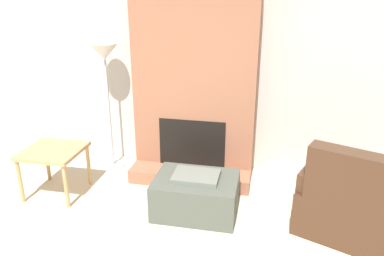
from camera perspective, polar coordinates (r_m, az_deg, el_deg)
wall_back at (r=4.75m, az=1.13°, el=9.11°), size 7.88×0.06×2.60m
fireplace at (r=4.51m, az=0.50°, el=7.71°), size 1.46×0.74×2.60m
ottoman at (r=4.00m, az=0.61°, el=-10.10°), size 0.86×0.63×0.45m
armchair at (r=3.93m, az=23.58°, el=-10.98°), size 1.23×1.13×0.95m
side_table at (r=4.51m, az=-20.36°, el=-3.94°), size 0.63×0.61×0.55m
floor_lamp_left at (r=4.73m, az=-13.11°, el=9.80°), size 0.35×0.35×1.63m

